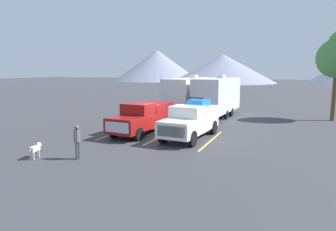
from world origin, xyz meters
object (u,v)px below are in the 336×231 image
object	(u,v)px
pickup_truck_a	(144,117)
pickup_truck_b	(191,120)
camper_trailer_b	(217,95)
dog	(36,148)
person_a	(77,140)
camper_trailer_a	(189,94)

from	to	relation	value
pickup_truck_a	pickup_truck_b	size ratio (longest dim) A/B	1.05
pickup_truck_a	camper_trailer_b	bearing A→B (deg)	71.38
pickup_truck_a	dog	bearing A→B (deg)	-106.32
camper_trailer_b	person_a	xyz separation A→B (m)	(-3.12, -15.53, -1.03)
person_a	dog	bearing A→B (deg)	-163.03
pickup_truck_a	pickup_truck_b	bearing A→B (deg)	-3.04
camper_trailer_a	dog	size ratio (longest dim) A/B	10.07
camper_trailer_a	dog	world-z (taller)	camper_trailer_a
person_a	dog	distance (m)	2.14
camper_trailer_a	dog	distance (m)	16.82
pickup_truck_b	camper_trailer_a	size ratio (longest dim) A/B	0.65
pickup_truck_a	dog	distance (m)	7.64
pickup_truck_b	camper_trailer_b	distance (m)	9.06
pickup_truck_b	dog	bearing A→B (deg)	-128.12
pickup_truck_a	dog	xyz separation A→B (m)	(-2.14, -7.31, -0.60)
camper_trailer_a	camper_trailer_b	xyz separation A→B (m)	(2.82, -0.46, 0.02)
person_a	dog	world-z (taller)	person_a
pickup_truck_a	pickup_truck_b	xyz separation A→B (m)	(3.45, -0.18, 0.06)
person_a	camper_trailer_a	bearing A→B (deg)	88.94
camper_trailer_b	dog	xyz separation A→B (m)	(-5.11, -16.14, -1.50)
camper_trailer_a	camper_trailer_b	distance (m)	2.86
pickup_truck_b	person_a	xyz separation A→B (m)	(-3.59, -6.52, -0.19)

